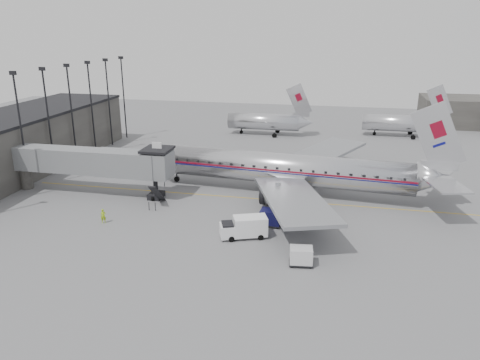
{
  "coord_description": "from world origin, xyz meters",
  "views": [
    {
      "loc": [
        12.51,
        -47.97,
        20.57
      ],
      "look_at": [
        1.5,
        3.38,
        3.2
      ],
      "focal_mm": 35.0,
      "sensor_mm": 36.0,
      "label": 1
    }
  ],
  "objects_px": {
    "baggage_cart_navy": "(271,217)",
    "baggage_cart_white": "(301,256)",
    "airliner": "(290,169)",
    "service_van": "(244,227)",
    "ramp_worker": "(103,216)"
  },
  "relations": [
    {
      "from": "service_van",
      "to": "ramp_worker",
      "type": "height_order",
      "value": "service_van"
    },
    {
      "from": "baggage_cart_navy",
      "to": "baggage_cart_white",
      "type": "xyz_separation_m",
      "value": [
        3.97,
        -8.07,
        -0.07
      ]
    },
    {
      "from": "airliner",
      "to": "service_van",
      "type": "bearing_deg",
      "value": -96.72
    },
    {
      "from": "service_van",
      "to": "baggage_cart_navy",
      "type": "xyz_separation_m",
      "value": [
        2.19,
        3.54,
        -0.22
      ]
    },
    {
      "from": "baggage_cart_navy",
      "to": "baggage_cart_white",
      "type": "height_order",
      "value": "baggage_cart_navy"
    },
    {
      "from": "baggage_cart_navy",
      "to": "baggage_cart_white",
      "type": "distance_m",
      "value": 9.0
    },
    {
      "from": "airliner",
      "to": "baggage_cart_white",
      "type": "distance_m",
      "value": 19.22
    },
    {
      "from": "baggage_cart_white",
      "to": "ramp_worker",
      "type": "height_order",
      "value": "baggage_cart_white"
    },
    {
      "from": "airliner",
      "to": "service_van",
      "type": "height_order",
      "value": "airliner"
    },
    {
      "from": "service_van",
      "to": "baggage_cart_white",
      "type": "height_order",
      "value": "service_van"
    },
    {
      "from": "ramp_worker",
      "to": "baggage_cart_navy",
      "type": "bearing_deg",
      "value": -17.67
    },
    {
      "from": "airliner",
      "to": "baggage_cart_navy",
      "type": "height_order",
      "value": "airliner"
    },
    {
      "from": "baggage_cart_white",
      "to": "airliner",
      "type": "bearing_deg",
      "value": 92.57
    },
    {
      "from": "service_van",
      "to": "baggage_cart_navy",
      "type": "relative_size",
      "value": 2.11
    },
    {
      "from": "airliner",
      "to": "service_van",
      "type": "xyz_separation_m",
      "value": [
        -2.99,
        -14.28,
        -2.04
      ]
    }
  ]
}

